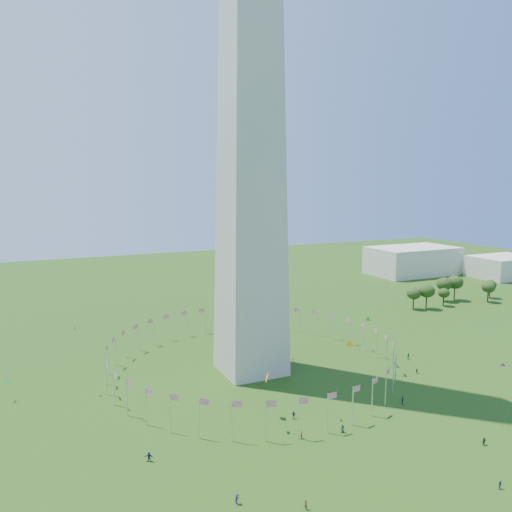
# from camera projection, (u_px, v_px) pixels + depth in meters

# --- Properties ---
(ground) EXTENTS (600.00, 600.00, 0.00)m
(ground) POSITION_uv_depth(u_px,v_px,m) (355.00, 456.00, 98.54)
(ground) COLOR #1F410F
(ground) RESTS_ON ground
(washington_monument) EXTENTS (16.80, 16.80, 169.00)m
(washington_monument) POSITION_uv_depth(u_px,v_px,m) (250.00, 64.00, 131.11)
(washington_monument) COLOR beige
(washington_monument) RESTS_ON ground
(flag_ring) EXTENTS (80.24, 80.24, 9.00)m
(flag_ring) POSITION_uv_depth(u_px,v_px,m) (251.00, 355.00, 142.75)
(flag_ring) COLOR silver
(flag_ring) RESTS_ON ground
(gov_building_east_a) EXTENTS (50.00, 30.00, 16.00)m
(gov_building_east_a) POSITION_uv_depth(u_px,v_px,m) (412.00, 260.00, 294.48)
(gov_building_east_a) COLOR beige
(gov_building_east_a) RESTS_ON ground
(gov_building_east_b) EXTENTS (35.00, 25.00, 12.00)m
(gov_building_east_b) POSITION_uv_depth(u_px,v_px,m) (503.00, 267.00, 284.52)
(gov_building_east_b) COLOR beige
(gov_building_east_b) RESTS_ON ground
(crowd) EXTENTS (91.46, 76.33, 1.95)m
(crowd) POSITION_uv_depth(u_px,v_px,m) (371.00, 437.00, 104.24)
(crowd) COLOR #212A4E
(crowd) RESTS_ON ground
(kites_aloft) EXTENTS (115.14, 61.64, 34.75)m
(kites_aloft) POSITION_uv_depth(u_px,v_px,m) (287.00, 334.00, 119.67)
(kites_aloft) COLOR orange
(kites_aloft) RESTS_ON ground
(tree_line_east) EXTENTS (52.82, 15.85, 11.30)m
(tree_line_east) POSITION_uv_depth(u_px,v_px,m) (450.00, 292.00, 222.21)
(tree_line_east) COLOR #2F4E1A
(tree_line_east) RESTS_ON ground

